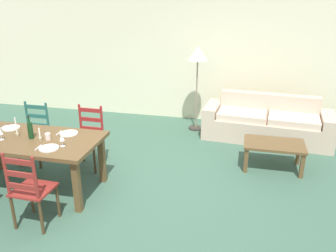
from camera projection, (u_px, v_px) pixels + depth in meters
name	position (u px, v px, depth m)	size (l,w,h in m)	color
ground_plane	(132.00, 195.00, 4.70)	(9.60, 9.60, 0.02)	#3A5C49
wall_far	(181.00, 55.00, 7.22)	(9.60, 0.16, 2.70)	beige
dining_table	(30.00, 144.00, 4.62)	(1.90, 0.96, 0.75)	brown
dining_chair_near_right	(30.00, 190.00, 3.89)	(0.43, 0.41, 0.96)	maroon
dining_chair_far_left	(35.00, 134.00, 5.46)	(0.42, 0.40, 0.96)	#245C51
dining_chair_far_right	(89.00, 138.00, 5.31)	(0.43, 0.41, 0.96)	maroon
dinner_plate_near_right	(49.00, 148.00, 4.26)	(0.24, 0.24, 0.02)	white
fork_near_right	(38.00, 147.00, 4.29)	(0.02, 0.17, 0.01)	silver
dinner_plate_far_left	(11.00, 128.00, 4.91)	(0.24, 0.24, 0.02)	white
fork_far_left	(2.00, 127.00, 4.94)	(0.02, 0.17, 0.01)	silver
dinner_plate_far_right	(69.00, 133.00, 4.71)	(0.24, 0.24, 0.02)	white
fork_far_right	(59.00, 133.00, 4.75)	(0.02, 0.17, 0.01)	silver
wine_bottle	(30.00, 130.00, 4.53)	(0.07, 0.07, 0.32)	#143819
wine_glass_near_left	(0.00, 132.00, 4.49)	(0.06, 0.06, 0.16)	white
wine_glass_near_right	(62.00, 138.00, 4.30)	(0.06, 0.06, 0.16)	white
coffee_cup_primary	(48.00, 137.00, 4.51)	(0.07, 0.07, 0.09)	beige
candle_tall	(17.00, 131.00, 4.62)	(0.05, 0.05, 0.26)	#998C66
candle_short	(40.00, 137.00, 4.49)	(0.05, 0.05, 0.17)	#998C66
couch	(267.00, 123.00, 6.42)	(2.34, 0.99, 0.80)	beige
coffee_table	(274.00, 147.00, 5.28)	(0.90, 0.56, 0.42)	brown
standing_lamp	(198.00, 58.00, 6.48)	(0.40, 0.40, 1.64)	#332D28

